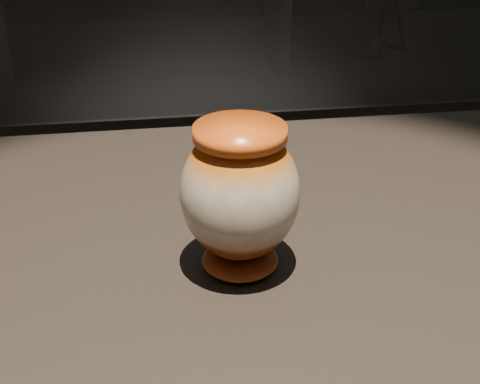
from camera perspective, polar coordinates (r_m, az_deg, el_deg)
The scene contains 1 object.
main_vase at distance 0.73m, azimuth 0.00°, elevation -0.22°, with size 0.17×0.17×0.18m.
Camera 1 is at (-0.06, -0.67, 1.34)m, focal length 50.00 mm.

